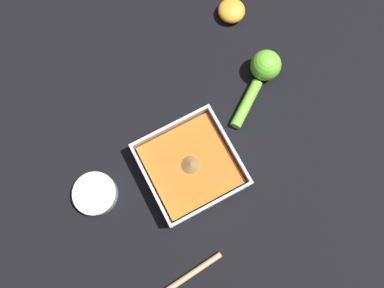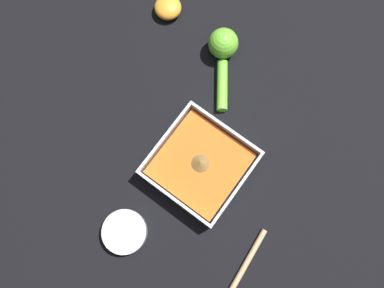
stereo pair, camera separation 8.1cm
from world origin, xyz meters
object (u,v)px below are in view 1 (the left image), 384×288
Objects in this scene: spice_bowl at (95,193)px; wooden_spoon at (170,288)px; lemon_squeezer at (262,72)px; lemon_half at (231,11)px; square_dish at (190,166)px.

wooden_spoon is at bearing 102.16° from spice_bowl.
lemon_squeezer is at bearing -171.36° from spice_bowl.
spice_bowl is 0.46m from lemon_squeezer.
lemon_half reaches higher than wooden_spoon.
square_dish is at bearing 167.84° from spice_bowl.
lemon_half is 0.29× the size of wooden_spoon.
square_dish reaches higher than spice_bowl.
spice_bowl is at bearing -82.61° from wooden_spoon.
wooden_spoon is (-0.05, 0.25, -0.01)m from spice_bowl.
square_dish is 1.15× the size of lemon_squeezer.
wooden_spoon is (0.15, 0.20, -0.02)m from square_dish.
wooden_spoon is (0.40, 0.31, -0.03)m from lemon_squeezer.
wooden_spoon is at bearing 49.55° from lemon_half.
lemon_squeezer is 2.57× the size of lemon_half.
wooden_spoon is (0.42, 0.49, -0.01)m from lemon_half.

